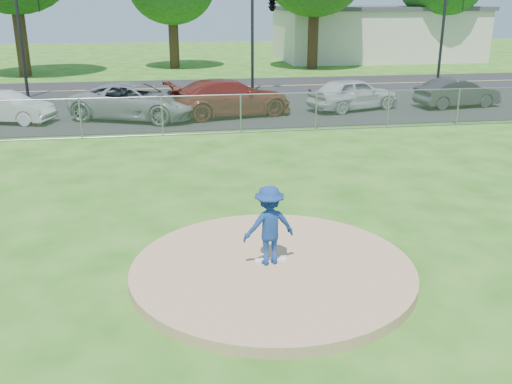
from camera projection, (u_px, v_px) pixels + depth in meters
ground at (220, 146)px, 20.24m from camera, size 120.00×120.00×0.00m
pitchers_mound at (273, 270)px, 10.87m from camera, size 5.40×5.40×0.20m
pitching_rubber at (271, 260)px, 11.02m from camera, size 0.60×0.15×0.04m
chain_link_fence at (215, 115)px, 21.87m from camera, size 40.00×0.06×1.50m
parking_lot at (206, 112)px, 26.31m from camera, size 50.00×8.00×0.01m
street at (197, 88)px, 33.32m from camera, size 60.00×7.00×0.01m
commercial_building at (376, 33)px, 48.08m from camera, size 16.40×9.40×4.30m
traffic_signal_left at (25, 31)px, 29.05m from camera, size 1.28×0.20×5.60m
traffic_signal_center at (270, 5)px, 30.55m from camera, size 1.42×2.48×5.60m
traffic_signal_right at (447, 28)px, 32.49m from camera, size 1.28×0.20×5.60m
pitcher at (269, 225)px, 10.70m from camera, size 1.09×0.74×1.55m
traffic_cone at (36, 116)px, 23.60m from camera, size 0.36×0.36×0.70m
parked_car_white at (6, 107)px, 23.85m from camera, size 4.12×2.47×1.28m
parked_car_gray at (136, 101)px, 24.53m from camera, size 6.11×4.51×1.54m
parked_car_darkred at (230, 98)px, 25.19m from camera, size 5.93×3.43×1.62m
parked_car_pearl at (353, 94)px, 26.57m from camera, size 4.71×3.07×1.49m
parked_car_charcoal at (457, 93)px, 27.31m from camera, size 4.20×1.97×1.33m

